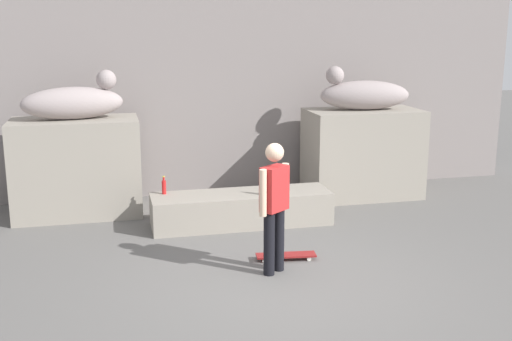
# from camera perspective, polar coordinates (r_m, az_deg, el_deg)

# --- Properties ---
(ground_plane) EXTENTS (40.00, 40.00, 0.00)m
(ground_plane) POSITION_cam_1_polar(r_m,az_deg,el_deg) (7.86, 2.42, -10.08)
(ground_plane) COLOR #605E5B
(facade_wall) EXTENTS (11.72, 0.60, 6.37)m
(facade_wall) POSITION_cam_1_polar(r_m,az_deg,el_deg) (11.87, -3.84, 13.48)
(facade_wall) COLOR gray
(facade_wall) RESTS_ON ground_plane
(pedestal_left) EXTENTS (2.03, 1.11, 1.59)m
(pedestal_left) POSITION_cam_1_polar(r_m,az_deg,el_deg) (10.78, -15.80, 0.27)
(pedestal_left) COLOR gray
(pedestal_left) RESTS_ON ground_plane
(pedestal_right) EXTENTS (2.03, 1.11, 1.59)m
(pedestal_right) POSITION_cam_1_polar(r_m,az_deg,el_deg) (11.67, 9.55, 1.52)
(pedestal_right) COLOR gray
(pedestal_right) RESTS_ON ground_plane
(statue_reclining_left) EXTENTS (1.66, 0.79, 0.78)m
(statue_reclining_left) POSITION_cam_1_polar(r_m,az_deg,el_deg) (10.61, -15.96, 5.97)
(statue_reclining_left) COLOR #A09290
(statue_reclining_left) RESTS_ON pedestal_left
(statue_reclining_right) EXTENTS (1.66, 0.76, 0.78)m
(statue_reclining_right) POSITION_cam_1_polar(r_m,az_deg,el_deg) (11.50, 9.57, 6.79)
(statue_reclining_right) COLOR #A09290
(statue_reclining_right) RESTS_ON pedestal_right
(ledge_block) EXTENTS (2.80, 0.79, 0.51)m
(ledge_block) POSITION_cam_1_polar(r_m,az_deg,el_deg) (9.97, -1.32, -3.46)
(ledge_block) COLOR gray
(ledge_block) RESTS_ON ground_plane
(skater) EXTENTS (0.45, 0.38, 1.67)m
(skater) POSITION_cam_1_polar(r_m,az_deg,el_deg) (7.88, 1.65, -2.88)
(skater) COLOR black
(skater) RESTS_ON ground_plane
(skateboard) EXTENTS (0.82, 0.29, 0.08)m
(skateboard) POSITION_cam_1_polar(r_m,az_deg,el_deg) (8.56, 2.71, -7.62)
(skateboard) COLOR maroon
(skateboard) RESTS_ON ground_plane
(bottle_clear) EXTENTS (0.08, 0.08, 0.27)m
(bottle_clear) POSITION_cam_1_polar(r_m,az_deg,el_deg) (9.79, 0.70, -1.57)
(bottle_clear) COLOR silver
(bottle_clear) RESTS_ON ledge_block
(bottle_red) EXTENTS (0.07, 0.07, 0.28)m
(bottle_red) POSITION_cam_1_polar(r_m,az_deg,el_deg) (9.93, -8.27, -1.45)
(bottle_red) COLOR red
(bottle_red) RESTS_ON ledge_block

